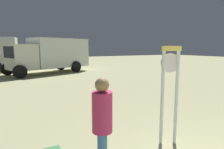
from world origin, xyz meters
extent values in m
cylinder|color=white|center=(-0.15, 2.20, 1.00)|extent=(0.07, 0.07, 1.99)
cylinder|color=white|center=(0.13, 2.07, 1.00)|extent=(0.07, 0.07, 1.99)
cube|color=#FFE25F|center=(-0.01, 2.13, 2.04)|extent=(0.39, 0.23, 0.10)
cylinder|color=silver|center=(0.00, 2.16, 1.75)|extent=(0.38, 0.20, 0.39)
cube|color=black|center=(0.01, 2.18, 1.75)|extent=(0.09, 0.05, 0.05)
cube|color=black|center=(0.01, 2.18, 1.75)|extent=(0.11, 0.06, 0.12)
cylinder|color=#BD2E61|center=(-1.74, 1.81, 1.10)|extent=(0.31, 0.31, 0.62)
sphere|color=#9E7C4F|center=(-1.74, 1.81, 1.52)|extent=(0.22, 0.22, 0.22)
cube|color=white|center=(0.99, 15.69, 1.63)|extent=(5.05, 3.63, 2.35)
cube|color=silver|center=(-2.01, 14.67, 1.37)|extent=(2.29, 2.60, 1.84)
cube|color=black|center=(-2.82, 14.39, 1.74)|extent=(0.62, 1.74, 0.81)
cylinder|color=black|center=(-2.97, 15.57, 0.45)|extent=(0.93, 0.53, 0.90)
cylinder|color=black|center=(-2.23, 13.36, 0.45)|extent=(0.93, 0.53, 0.90)
cylinder|color=black|center=(1.41, 17.06, 0.45)|extent=(0.93, 0.53, 0.90)
cylinder|color=black|center=(2.16, 14.85, 0.45)|extent=(0.93, 0.53, 0.90)
cylinder|color=black|center=(-3.47, 20.39, 0.45)|extent=(0.93, 0.37, 0.90)
camera|label=1|loc=(-2.95, -0.68, 2.06)|focal=30.51mm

